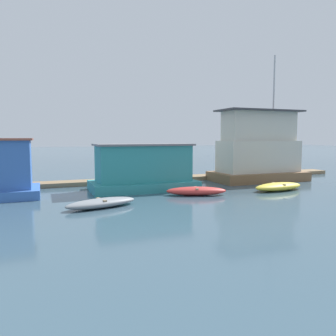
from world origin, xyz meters
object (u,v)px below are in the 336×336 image
Objects in this scene: dinghy_grey at (101,203)px; dinghy_yellow at (278,187)px; dinghy_red at (196,191)px; houseboat_teal at (143,169)px; houseboat_brown at (258,151)px; mooring_post_near_left at (8,175)px.

dinghy_yellow is at bearing 5.17° from dinghy_grey.
dinghy_grey is at bearing -166.53° from dinghy_red.
houseboat_brown reaches higher than houseboat_teal.
houseboat_brown is 2.56× the size of dinghy_yellow.
mooring_post_near_left is at bearing 159.71° from dinghy_yellow.
dinghy_grey is 1.02× the size of dinghy_red.
dinghy_grey is at bearing -127.89° from houseboat_teal.
dinghy_grey is at bearing -157.09° from houseboat_brown.
houseboat_brown is at bearing 6.57° from houseboat_teal.
dinghy_yellow reaches higher than dinghy_grey.
houseboat_brown reaches higher than dinghy_grey.
dinghy_yellow is at bearing -20.29° from mooring_post_near_left.
houseboat_teal is 1.79× the size of dinghy_grey.
houseboat_brown is at bearing 29.48° from dinghy_red.
mooring_post_near_left is (-8.09, 2.52, -0.37)m from houseboat_teal.
houseboat_brown is 4.79× the size of mooring_post_near_left.
mooring_post_near_left reaches higher than dinghy_red.
dinghy_red is 1.81× the size of mooring_post_near_left.
dinghy_grey is (-13.13, -5.55, -2.12)m from houseboat_brown.
mooring_post_near_left is at bearing 175.47° from houseboat_brown.
houseboat_brown reaches higher than mooring_post_near_left.
dinghy_yellow is 17.10m from mooring_post_near_left.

